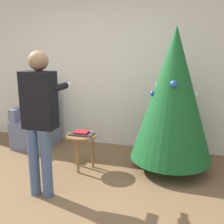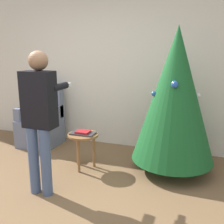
# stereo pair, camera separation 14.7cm
# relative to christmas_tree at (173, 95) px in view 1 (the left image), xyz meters

# --- Properties ---
(ground_plane) EXTENTS (14.00, 14.00, 0.00)m
(ground_plane) POSITION_rel_christmas_tree_xyz_m (-1.25, -1.48, -1.07)
(ground_plane) COLOR brown
(wall_back) EXTENTS (8.00, 0.06, 2.70)m
(wall_back) POSITION_rel_christmas_tree_xyz_m (-1.25, 0.75, 0.28)
(wall_back) COLOR silver
(wall_back) RESTS_ON ground_plane
(christmas_tree) EXTENTS (1.11, 1.11, 1.96)m
(christmas_tree) POSITION_rel_christmas_tree_xyz_m (0.00, 0.00, 0.00)
(christmas_tree) COLOR brown
(christmas_tree) RESTS_ON ground_plane
(armchair) EXTENTS (0.63, 0.63, 1.07)m
(armchair) POSITION_rel_christmas_tree_xyz_m (-2.31, 0.30, -0.69)
(armchair) COLOR slate
(armchair) RESTS_ON ground_plane
(person_standing) EXTENTS (0.39, 0.57, 1.65)m
(person_standing) POSITION_rel_christmas_tree_xyz_m (-1.36, -1.07, -0.09)
(person_standing) COLOR #475B84
(person_standing) RESTS_ON ground_plane
(side_stool) EXTENTS (0.43, 0.43, 0.51)m
(side_stool) POSITION_rel_christmas_tree_xyz_m (-1.19, -0.34, -0.64)
(side_stool) COLOR olive
(side_stool) RESTS_ON ground_plane
(laptop) EXTENTS (0.34, 0.21, 0.02)m
(laptop) POSITION_rel_christmas_tree_xyz_m (-1.19, -0.34, -0.55)
(laptop) COLOR #38383D
(laptop) RESTS_ON side_stool
(book) EXTENTS (0.19, 0.16, 0.02)m
(book) POSITION_rel_christmas_tree_xyz_m (-1.19, -0.34, -0.53)
(book) COLOR #B21E23
(book) RESTS_ON laptop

